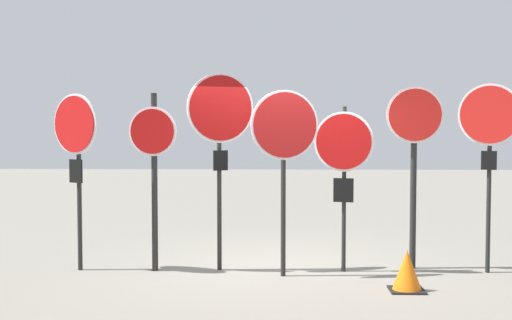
{
  "coord_description": "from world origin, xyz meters",
  "views": [
    {
      "loc": [
        -0.06,
        -9.61,
        2.05
      ],
      "look_at": [
        -0.34,
        0.0,
        1.51
      ],
      "focal_mm": 50.0,
      "sensor_mm": 36.0,
      "label": 1
    }
  ],
  "objects_px": {
    "stop_sign_4": "(344,153)",
    "stop_sign_5": "(414,142)",
    "stop_sign_3": "(284,138)",
    "stop_sign_2": "(220,123)",
    "stop_sign_1": "(153,155)",
    "stop_sign_6": "(490,130)",
    "traffic_cone_0": "(407,271)",
    "stop_sign_0": "(76,140)"
  },
  "relations": [
    {
      "from": "stop_sign_1",
      "to": "stop_sign_4",
      "type": "xyz_separation_m",
      "value": [
        2.56,
        0.02,
        0.02
      ]
    },
    {
      "from": "stop_sign_1",
      "to": "traffic_cone_0",
      "type": "bearing_deg",
      "value": -9.26
    },
    {
      "from": "stop_sign_1",
      "to": "stop_sign_6",
      "type": "bearing_deg",
      "value": 8.42
    },
    {
      "from": "traffic_cone_0",
      "to": "stop_sign_2",
      "type": "bearing_deg",
      "value": 154.71
    },
    {
      "from": "stop_sign_2",
      "to": "stop_sign_3",
      "type": "distance_m",
      "value": 0.96
    },
    {
      "from": "stop_sign_4",
      "to": "stop_sign_5",
      "type": "relative_size",
      "value": 0.89
    },
    {
      "from": "stop_sign_0",
      "to": "stop_sign_4",
      "type": "height_order",
      "value": "stop_sign_0"
    },
    {
      "from": "stop_sign_0",
      "to": "stop_sign_1",
      "type": "height_order",
      "value": "stop_sign_1"
    },
    {
      "from": "stop_sign_2",
      "to": "stop_sign_6",
      "type": "relative_size",
      "value": 1.06
    },
    {
      "from": "stop_sign_0",
      "to": "stop_sign_6",
      "type": "bearing_deg",
      "value": 32.69
    },
    {
      "from": "stop_sign_2",
      "to": "stop_sign_6",
      "type": "bearing_deg",
      "value": -24.27
    },
    {
      "from": "stop_sign_4",
      "to": "stop_sign_1",
      "type": "bearing_deg",
      "value": -165.47
    },
    {
      "from": "stop_sign_2",
      "to": "traffic_cone_0",
      "type": "xyz_separation_m",
      "value": [
        2.33,
        -1.1,
        -1.77
      ]
    },
    {
      "from": "stop_sign_1",
      "to": "stop_sign_6",
      "type": "distance_m",
      "value": 4.5
    },
    {
      "from": "stop_sign_0",
      "to": "stop_sign_5",
      "type": "relative_size",
      "value": 0.96
    },
    {
      "from": "stop_sign_6",
      "to": "traffic_cone_0",
      "type": "relative_size",
      "value": 5.08
    },
    {
      "from": "stop_sign_3",
      "to": "traffic_cone_0",
      "type": "height_order",
      "value": "stop_sign_3"
    },
    {
      "from": "stop_sign_3",
      "to": "stop_sign_6",
      "type": "height_order",
      "value": "stop_sign_6"
    },
    {
      "from": "traffic_cone_0",
      "to": "stop_sign_0",
      "type": "bearing_deg",
      "value": 166.4
    },
    {
      "from": "stop_sign_3",
      "to": "stop_sign_4",
      "type": "xyz_separation_m",
      "value": [
        0.8,
        0.31,
        -0.21
      ]
    },
    {
      "from": "stop_sign_0",
      "to": "stop_sign_4",
      "type": "xyz_separation_m",
      "value": [
        3.61,
        0.0,
        -0.17
      ]
    },
    {
      "from": "stop_sign_3",
      "to": "stop_sign_2",
      "type": "bearing_deg",
      "value": 140.78
    },
    {
      "from": "stop_sign_1",
      "to": "stop_sign_3",
      "type": "relative_size",
      "value": 0.99
    },
    {
      "from": "stop_sign_2",
      "to": "stop_sign_6",
      "type": "xyz_separation_m",
      "value": [
        3.59,
        -0.07,
        -0.1
      ]
    },
    {
      "from": "stop_sign_2",
      "to": "stop_sign_4",
      "type": "bearing_deg",
      "value": -25.3
    },
    {
      "from": "stop_sign_2",
      "to": "traffic_cone_0",
      "type": "bearing_deg",
      "value": -48.46
    },
    {
      "from": "stop_sign_4",
      "to": "stop_sign_6",
      "type": "xyz_separation_m",
      "value": [
        1.93,
        -0.01,
        0.31
      ]
    },
    {
      "from": "stop_sign_4",
      "to": "stop_sign_5",
      "type": "height_order",
      "value": "stop_sign_5"
    },
    {
      "from": "stop_sign_2",
      "to": "stop_sign_4",
      "type": "distance_m",
      "value": 1.71
    },
    {
      "from": "stop_sign_1",
      "to": "stop_sign_3",
      "type": "bearing_deg",
      "value": -1.1
    },
    {
      "from": "stop_sign_0",
      "to": "stop_sign_6",
      "type": "height_order",
      "value": "stop_sign_6"
    },
    {
      "from": "stop_sign_4",
      "to": "traffic_cone_0",
      "type": "bearing_deg",
      "value": -43.05
    },
    {
      "from": "stop_sign_1",
      "to": "stop_sign_4",
      "type": "relative_size",
      "value": 1.08
    },
    {
      "from": "stop_sign_6",
      "to": "stop_sign_1",
      "type": "bearing_deg",
      "value": -157.05
    },
    {
      "from": "stop_sign_0",
      "to": "stop_sign_2",
      "type": "xyz_separation_m",
      "value": [
        1.95,
        0.06,
        0.24
      ]
    },
    {
      "from": "stop_sign_0",
      "to": "stop_sign_4",
      "type": "relative_size",
      "value": 1.08
    },
    {
      "from": "stop_sign_2",
      "to": "stop_sign_3",
      "type": "relative_size",
      "value": 1.1
    },
    {
      "from": "stop_sign_3",
      "to": "traffic_cone_0",
      "type": "relative_size",
      "value": 4.9
    },
    {
      "from": "stop_sign_2",
      "to": "stop_sign_1",
      "type": "bearing_deg",
      "value": 161.9
    },
    {
      "from": "stop_sign_6",
      "to": "stop_sign_3",
      "type": "bearing_deg",
      "value": -150.86
    },
    {
      "from": "stop_sign_4",
      "to": "stop_sign_2",
      "type": "bearing_deg",
      "value": -168.01
    },
    {
      "from": "stop_sign_6",
      "to": "traffic_cone_0",
      "type": "xyz_separation_m",
      "value": [
        -1.26,
        -1.03,
        -1.67
      ]
    }
  ]
}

